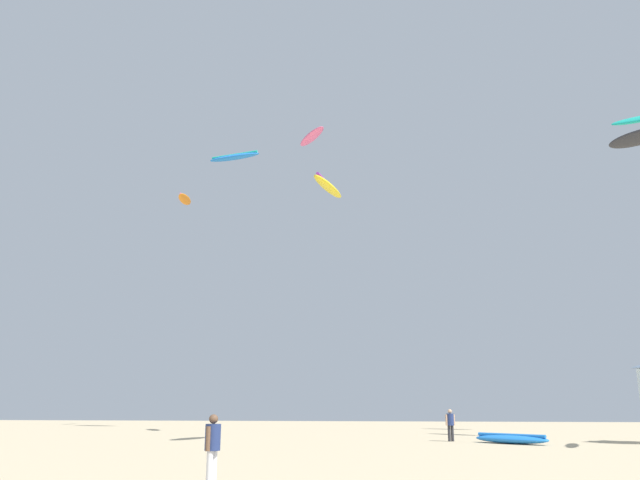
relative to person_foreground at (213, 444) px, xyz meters
The scene contains 7 objects.
person_foreground is the anchor object (origin of this frame).
person_midground 20.43m from the person_foreground, 69.36° to the left, with size 0.50×0.36×1.60m.
kite_grounded_near 20.10m from the person_foreground, 60.36° to the left, with size 3.71×3.39×0.49m.
kite_aloft_0 41.42m from the person_foreground, 110.68° to the left, with size 0.84×2.81×0.70m.
kite_aloft_1 29.83m from the person_foreground, 91.62° to the left, with size 2.57×3.49×0.57m.
kite_aloft_4 19.14m from the person_foreground, 85.16° to the left, with size 1.79×3.70×0.78m.
kite_aloft_6 37.30m from the person_foreground, 104.27° to the left, with size 4.56×2.38×0.80m.
Camera 1 is at (3.03, -10.28, 1.94)m, focal length 35.71 mm.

